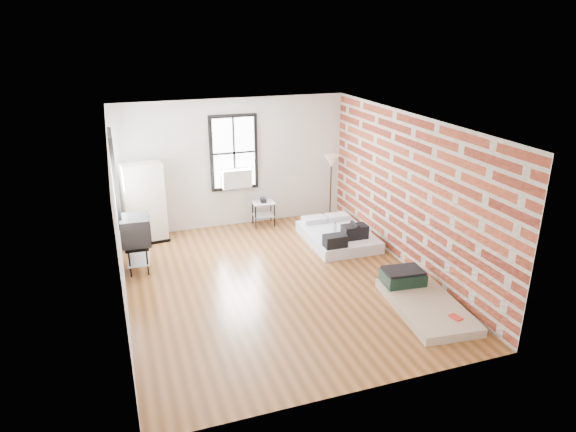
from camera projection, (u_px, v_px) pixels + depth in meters
name	position (u px, v px, depth m)	size (l,w,h in m)	color
ground	(277.00, 283.00, 8.94)	(6.00, 6.00, 0.00)	brown
room_shell	(283.00, 181.00, 8.72)	(5.02, 6.02, 2.80)	silver
mattress_main	(338.00, 235.00, 10.57)	(1.28, 1.72, 0.55)	white
mattress_bare	(420.00, 298.00, 8.20)	(1.14, 1.92, 0.39)	tan
wardrobe	(144.00, 203.00, 10.39)	(0.88, 0.57, 1.66)	black
side_table	(263.00, 207.00, 11.37)	(0.50, 0.41, 0.64)	black
floor_lamp	(331.00, 165.00, 11.50)	(0.32, 0.32, 1.50)	black
tv_stand	(136.00, 232.00, 9.21)	(0.55, 0.75, 1.02)	black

